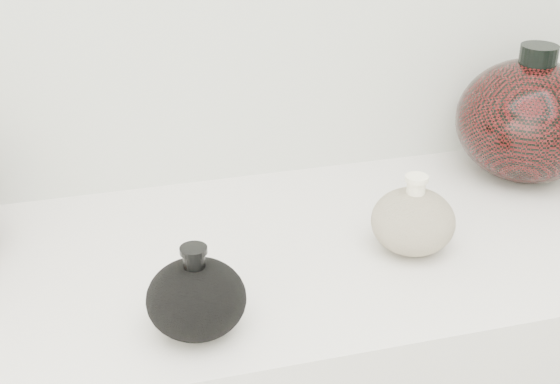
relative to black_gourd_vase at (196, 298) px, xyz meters
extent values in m
cube|color=silver|center=(0.09, 0.16, -0.06)|extent=(1.20, 0.50, 0.03)
ellipsoid|color=black|center=(0.00, 0.00, 0.00)|extent=(0.13, 0.13, 0.09)
cylinder|color=black|center=(0.00, 0.00, 0.05)|extent=(0.03, 0.03, 0.03)
cylinder|color=black|center=(0.00, 0.00, 0.07)|extent=(0.03, 0.03, 0.01)
ellipsoid|color=beige|center=(0.33, 0.11, 0.00)|extent=(0.12, 0.12, 0.09)
cylinder|color=#F1E5C4|center=(0.33, 0.11, 0.05)|extent=(0.03, 0.03, 0.03)
cylinder|color=#F1E5C4|center=(0.33, 0.11, 0.07)|extent=(0.03, 0.03, 0.01)
ellipsoid|color=black|center=(0.61, 0.28, 0.05)|extent=(0.28, 0.28, 0.20)
cylinder|color=black|center=(0.61, 0.28, 0.16)|extent=(0.07, 0.07, 0.04)
camera|label=1|loc=(-0.11, -0.77, 0.54)|focal=50.00mm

